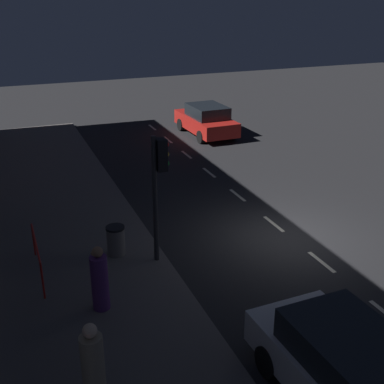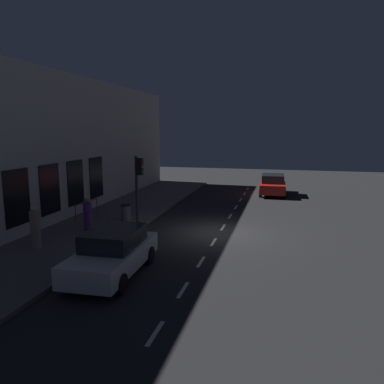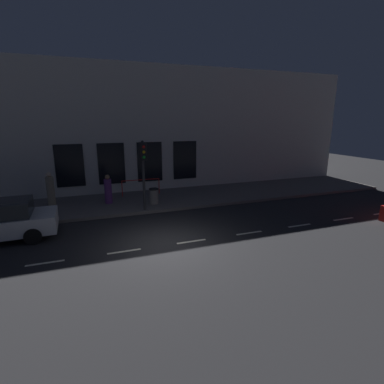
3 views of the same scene
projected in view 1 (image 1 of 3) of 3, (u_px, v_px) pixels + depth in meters
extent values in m
plane|color=#232326|center=(290.00, 237.00, 15.16)|extent=(60.00, 60.00, 0.00)
cube|color=#5B5654|center=(86.00, 276.00, 12.99)|extent=(4.50, 32.00, 0.15)
cube|color=beige|center=(152.00, 127.00, 27.19)|extent=(0.12, 1.20, 0.01)
cube|color=beige|center=(168.00, 140.00, 24.95)|extent=(0.12, 1.20, 0.01)
cube|color=beige|center=(187.00, 155.00, 22.72)|extent=(0.12, 1.20, 0.01)
cube|color=beige|center=(209.00, 173.00, 20.49)|extent=(0.12, 1.20, 0.01)
cube|color=beige|center=(238.00, 195.00, 18.25)|extent=(0.12, 1.20, 0.01)
cube|color=beige|center=(274.00, 224.00, 16.02)|extent=(0.12, 1.20, 0.01)
cube|color=beige|center=(322.00, 262.00, 13.79)|extent=(0.12, 1.20, 0.01)
cylinder|color=#2D2D30|center=(155.00, 201.00, 12.96)|extent=(0.14, 0.14, 3.52)
cube|color=black|center=(161.00, 155.00, 12.56)|extent=(0.26, 0.32, 0.84)
sphere|color=red|center=(166.00, 145.00, 12.51)|extent=(0.15, 0.15, 0.15)
sphere|color=gold|center=(166.00, 154.00, 12.61)|extent=(0.15, 0.15, 0.15)
sphere|color=green|center=(167.00, 163.00, 12.70)|extent=(0.15, 0.15, 0.15)
cube|color=red|center=(206.00, 123.00, 25.58)|extent=(1.96, 4.25, 0.70)
cube|color=black|center=(207.00, 111.00, 25.19)|extent=(1.68, 2.23, 0.60)
cylinder|color=black|center=(181.00, 125.00, 26.49)|extent=(0.24, 0.65, 0.64)
cylinder|color=black|center=(210.00, 121.00, 27.12)|extent=(0.24, 0.65, 0.64)
cylinder|color=black|center=(201.00, 137.00, 24.27)|extent=(0.24, 0.65, 0.64)
cylinder|color=black|center=(232.00, 133.00, 24.91)|extent=(0.24, 0.65, 0.64)
cube|color=silver|center=(352.00, 383.00, 8.69)|extent=(1.99, 4.46, 0.70)
cube|color=black|center=(350.00, 347.00, 8.59)|extent=(1.71, 2.34, 0.60)
cylinder|color=black|center=(340.00, 338.00, 10.29)|extent=(0.24, 0.65, 0.64)
cylinder|color=black|center=(268.00, 362.00, 9.65)|extent=(0.24, 0.65, 0.64)
cylinder|color=gray|center=(94.00, 374.00, 8.51)|extent=(0.49, 0.49, 1.55)
sphere|color=beige|center=(90.00, 331.00, 8.16)|extent=(0.25, 0.25, 0.25)
cube|color=beige|center=(89.00, 335.00, 8.05)|extent=(0.08, 0.06, 0.07)
cylinder|color=#5B2D70|center=(100.00, 283.00, 11.32)|extent=(0.49, 0.49, 1.35)
sphere|color=#936B4C|center=(97.00, 252.00, 11.01)|extent=(0.25, 0.25, 0.25)
cube|color=#936B4C|center=(92.00, 254.00, 10.94)|extent=(0.06, 0.08, 0.07)
cylinder|color=slate|center=(116.00, 241.00, 13.75)|extent=(0.50, 0.50, 0.79)
cylinder|color=black|center=(115.00, 228.00, 13.59)|extent=(0.53, 0.53, 0.06)
cylinder|color=red|center=(34.00, 240.00, 13.68)|extent=(0.05, 0.05, 0.95)
cylinder|color=red|center=(43.00, 281.00, 11.74)|extent=(0.05, 0.05, 0.95)
cylinder|color=red|center=(36.00, 243.00, 12.53)|extent=(0.05, 2.26, 0.05)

